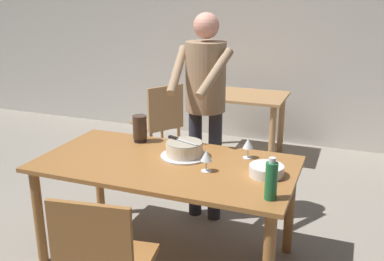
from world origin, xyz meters
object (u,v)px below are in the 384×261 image
Objects in this scene: cake_on_platter at (184,150)px; hurricane_lamp at (140,128)px; plate_stack at (266,171)px; background_table at (241,108)px; wine_glass_far at (248,144)px; main_dining_table at (166,175)px; water_bottle at (271,180)px; person_cutting_cake at (205,96)px; background_chair_1 at (160,120)px; cake_knife at (177,139)px; wine_glass_near at (206,156)px.

hurricane_lamp is at bearing 158.17° from cake_on_platter.
plate_stack is 0.22× the size of background_table.
wine_glass_far is (0.42, 0.14, 0.05)m from cake_on_platter.
wine_glass_far is at bearing 125.84° from plate_stack.
cake_on_platter is 1.55× the size of plate_stack.
water_bottle is (0.78, -0.30, 0.21)m from main_dining_table.
hurricane_lamp is 0.21× the size of background_table.
plate_stack is at bearing -45.29° from person_cutting_cake.
background_chair_1 reaches higher than plate_stack.
background_chair_1 reaches higher than cake_knife.
cake_knife is 1.80× the size of wine_glass_near.
main_dining_table reaches higher than background_table.
plate_stack is (0.69, 0.02, 0.13)m from main_dining_table.
wine_glass_far is 0.64m from water_bottle.
hurricane_lamp is at bearing 164.09° from plate_stack.
background_table is at bearing 93.70° from person_cutting_cake.
background_chair_1 is at bearing 119.30° from cake_knife.
person_cutting_cake is 1.64m from background_table.
wine_glass_near is (0.30, -0.22, -0.01)m from cake_knife.
background_table is at bearing 93.69° from cake_on_platter.
person_cutting_cake is 1.91× the size of background_chair_1.
plate_stack is at bearing -12.42° from cake_knife.
person_cutting_cake is (-0.03, 0.53, 0.27)m from cake_on_platter.
wine_glass_far is at bearing 28.75° from main_dining_table.
background_table is at bearing 80.86° from hurricane_lamp.
cake_knife is at bearing -93.73° from person_cutting_cake.
person_cutting_cake reaches higher than hurricane_lamp.
person_cutting_cake is (0.41, 0.35, 0.22)m from hurricane_lamp.
cake_on_platter reaches higher than background_table.
main_dining_table is at bearing -178.48° from plate_stack.
hurricane_lamp is 0.58m from person_cutting_cake.
wine_glass_near is at bearing -69.83° from person_cutting_cake.
wine_glass_near is 0.53m from water_bottle.
cake_on_platter is 1.36× the size of water_bottle.
wine_glass_far is (0.19, 0.33, 0.00)m from wine_glass_near.
wine_glass_near and wine_glass_far have the same top height.
main_dining_table is 0.38m from wine_glass_near.
person_cutting_cake reaches higher than cake_on_platter.
wine_glass_far is 0.69× the size of hurricane_lamp.
cake_knife is at bearing 143.66° from wine_glass_near.
plate_stack reaches higher than main_dining_table.
wine_glass_near is 0.80m from person_cutting_cake.
cake_knife is 0.70m from plate_stack.
water_bottle is at bearing -31.21° from cake_knife.
wine_glass_near is at bearing -39.81° from cake_on_platter.
main_dining_table is 0.27m from cake_knife.
person_cutting_cake reaches higher than background_table.
person_cutting_cake is 1.49m from background_chair_1.
cake_knife is 0.90m from water_bottle.
cake_on_platter is 0.10m from cake_knife.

